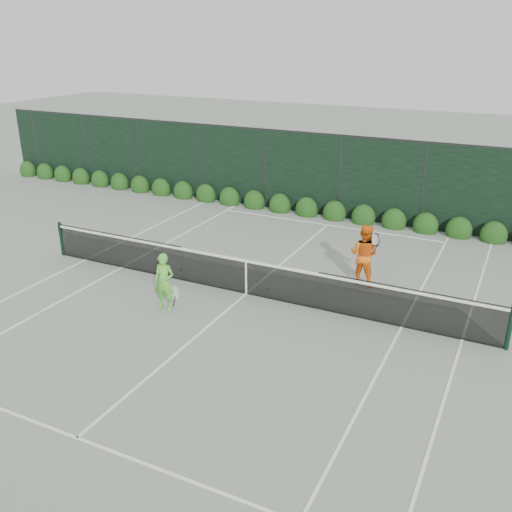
% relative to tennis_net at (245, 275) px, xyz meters
% --- Properties ---
extents(ground, '(80.00, 80.00, 0.00)m').
position_rel_tennis_net_xyz_m(ground, '(0.02, 0.00, -0.53)').
color(ground, gray).
rests_on(ground, ground).
extents(tennis_net, '(12.90, 0.10, 1.07)m').
position_rel_tennis_net_xyz_m(tennis_net, '(0.00, 0.00, 0.00)').
color(tennis_net, black).
rests_on(tennis_net, ground).
extents(player_woman, '(0.64, 0.41, 1.46)m').
position_rel_tennis_net_xyz_m(player_woman, '(-1.41, -1.64, 0.19)').
color(player_woman, '#58C339').
rests_on(player_woman, ground).
extents(player_man, '(0.92, 0.73, 1.70)m').
position_rel_tennis_net_xyz_m(player_man, '(2.58, 2.02, 0.32)').
color(player_man, orange).
rests_on(player_man, ground).
extents(court_lines, '(11.03, 23.83, 0.01)m').
position_rel_tennis_net_xyz_m(court_lines, '(0.02, 0.00, -0.53)').
color(court_lines, white).
rests_on(court_lines, ground).
extents(windscreen_fence, '(32.00, 21.07, 3.06)m').
position_rel_tennis_net_xyz_m(windscreen_fence, '(0.02, -2.71, 0.98)').
color(windscreen_fence, black).
rests_on(windscreen_fence, ground).
extents(hedge_row, '(31.66, 0.65, 0.94)m').
position_rel_tennis_net_xyz_m(hedge_row, '(0.02, 7.15, -0.30)').
color(hedge_row, '#17390F').
rests_on(hedge_row, ground).
extents(tennis_balls, '(4.98, 0.98, 0.07)m').
position_rel_tennis_net_xyz_m(tennis_balls, '(0.56, 0.60, -0.50)').
color(tennis_balls, '#BDE633').
rests_on(tennis_balls, ground).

